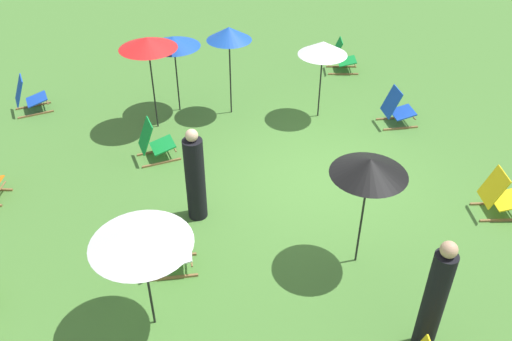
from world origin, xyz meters
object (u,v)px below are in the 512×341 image
deckchair_9 (397,109)px  umbrella_2 (140,234)px  deckchair_1 (499,196)px  umbrella_3 (323,48)px  deckchair_3 (341,57)px  deckchair_7 (28,97)px  deckchair_4 (166,250)px  umbrella_0 (370,167)px  umbrella_1 (174,42)px  person_0 (434,301)px  deckchair_10 (154,142)px  umbrella_5 (148,43)px  person_1 (195,177)px  umbrella_4 (229,34)px

deckchair_9 → umbrella_2: bearing=130.7°
deckchair_1 → umbrella_3: size_ratio=0.49×
umbrella_3 → deckchair_3: bearing=-33.4°
deckchair_7 → umbrella_3: (-1.78, -6.11, 1.20)m
deckchair_9 → umbrella_2: umbrella_2 is taller
umbrella_3 → deckchair_9: bearing=-117.1°
deckchair_4 → deckchair_1: bearing=-84.9°
umbrella_0 → umbrella_1: bearing=20.0°
deckchair_4 → umbrella_1: umbrella_1 is taller
deckchair_7 → person_0: 9.42m
deckchair_10 → person_0: 5.93m
deckchair_9 → person_0: person_0 is taller
deckchair_10 → umbrella_5: 1.93m
deckchair_7 → umbrella_2: size_ratio=0.48×
deckchair_1 → person_1: (1.19, 4.87, 0.42)m
deckchair_1 → deckchair_9: size_ratio=1.01×
umbrella_4 → person_1: umbrella_4 is taller
umbrella_3 → deckchair_1: bearing=-155.4°
umbrella_1 → person_1: size_ratio=1.02×
umbrella_4 → person_0: bearing=-170.8°
umbrella_3 → umbrella_4: 1.93m
deckchair_1 → deckchair_10: 6.20m
deckchair_1 → person_0: size_ratio=0.46×
deckchair_3 → deckchair_9: same height
umbrella_3 → person_0: person_0 is taller
deckchair_3 → deckchair_4: same height
deckchair_7 → umbrella_1: 3.51m
umbrella_1 → umbrella_2: size_ratio=0.97×
deckchair_1 → deckchair_10: size_ratio=1.01×
umbrella_1 → umbrella_4: umbrella_4 is taller
deckchair_9 → umbrella_0: bearing=150.7°
umbrella_2 → person_1: (2.05, -0.93, -0.81)m
deckchair_3 → deckchair_10: 5.68m
umbrella_4 → umbrella_5: size_ratio=0.98×
deckchair_3 → umbrella_5: bearing=123.1°
deckchair_3 → umbrella_0: (-6.33, 2.28, 1.37)m
deckchair_7 → umbrella_0: bearing=-150.7°
deckchair_4 → umbrella_2: (-0.95, 0.30, 1.23)m
deckchair_7 → person_1: 5.38m
person_0 → umbrella_5: bearing=32.6°
deckchair_9 → person_1: person_1 is taller
umbrella_0 → umbrella_2: size_ratio=1.06×
deckchair_4 → umbrella_3: 5.44m
deckchair_3 → umbrella_4: size_ratio=0.44×
umbrella_3 → person_0: (-5.95, 0.74, -0.70)m
umbrella_5 → deckchair_9: bearing=-103.4°
deckchair_1 → person_0: person_0 is taller
deckchair_4 → umbrella_3: (3.76, -3.74, 1.20)m
person_1 → deckchair_7: bearing=120.0°
deckchair_4 → umbrella_2: size_ratio=0.47×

